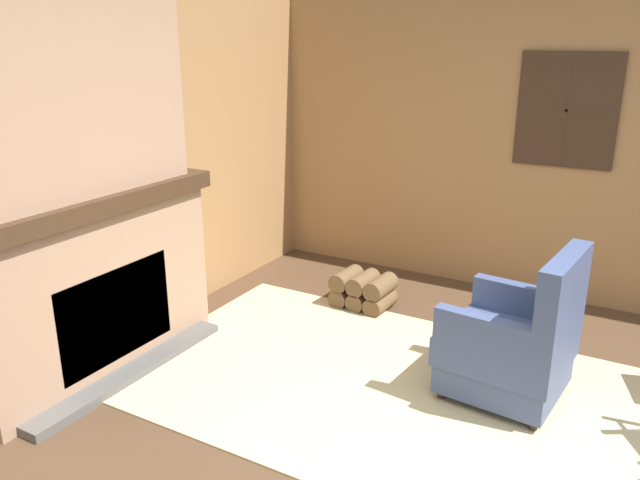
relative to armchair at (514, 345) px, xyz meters
name	(u,v)px	position (x,y,z in m)	size (l,w,h in m)	color
wood_panel_wall_left	(59,177)	(-2.65, -0.97, 0.92)	(0.06, 5.98, 2.54)	#9E7247
wood_panel_wall_back	(587,148)	(0.06, 1.74, 0.93)	(5.98, 0.09, 2.54)	#9E7247
fireplace_hearth	(96,285)	(-2.43, -0.97, 0.24)	(0.57, 1.83, 1.19)	#9E7A60
chimney_breast	(70,81)	(-2.44, -0.97, 1.51)	(0.32, 1.52, 1.34)	#9E7A60
area_rug	(427,397)	(-0.43, -0.27, -0.34)	(3.84, 2.04, 0.01)	#C6B789
armchair	(514,345)	(0.00, 0.00, 0.00)	(0.76, 0.74, 0.96)	#3D4C75
firewood_stack	(363,290)	(-1.36, 0.76, -0.20)	(0.49, 0.35, 0.29)	brown
oil_lamp_vase	(27,187)	(-2.48, -1.32, 0.95)	(0.12, 0.12, 0.30)	#47708E
storage_case	(132,169)	(-2.48, -0.53, 0.91)	(0.13, 0.28, 0.15)	black
decorative_plate_on_mantel	(91,169)	(-2.50, -0.85, 0.96)	(0.07, 0.25, 0.25)	gold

